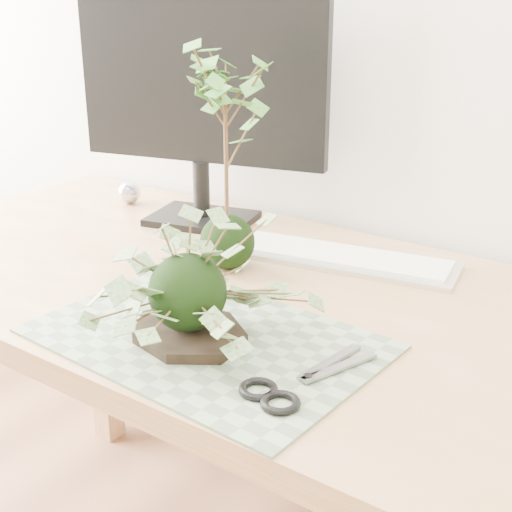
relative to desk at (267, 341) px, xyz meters
name	(u,v)px	position (x,y,z in m)	size (l,w,h in m)	color
desk	(267,341)	(0.00, 0.00, 0.00)	(1.60, 0.70, 0.74)	tan
cutting_mat	(206,338)	(0.02, -0.18, 0.09)	(0.47, 0.31, 0.00)	#586C53
stone_dish	(189,333)	(0.01, -0.20, 0.10)	(0.18, 0.18, 0.01)	black
ivy_kokedama	(186,257)	(0.01, -0.20, 0.21)	(0.37, 0.37, 0.22)	black
maple_kokedama	(225,107)	(-0.12, 0.05, 0.37)	(0.28, 0.28, 0.40)	black
keyboard	(341,258)	(0.03, 0.19, 0.10)	(0.43, 0.19, 0.02)	silver
monitor	(201,93)	(-0.31, 0.23, 0.35)	(0.51, 0.20, 0.46)	black
foil_ball	(129,192)	(-0.53, 0.22, 0.11)	(0.05, 0.05, 0.05)	silver
scissors	(289,390)	(0.20, -0.24, 0.10)	(0.10, 0.20, 0.01)	gray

